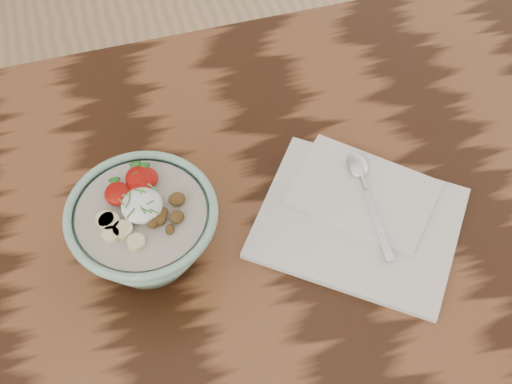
{
  "coord_description": "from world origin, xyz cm",
  "views": [
    {
      "loc": [
        1.67,
        -35.8,
        149.56
      ],
      "look_at": [
        13.69,
        7.17,
        85.17
      ],
      "focal_mm": 50.0,
      "sensor_mm": 36.0,
      "label": 1
    }
  ],
  "objects": [
    {
      "name": "spoon",
      "position": [
        28.65,
        11.05,
        76.82
      ],
      "size": [
        3.03,
        16.4,
        0.85
      ],
      "rotation": [
        0.0,
        0.0,
        -0.07
      ],
      "color": "silver",
      "rests_on": "napkin"
    },
    {
      "name": "table",
      "position": [
        0.0,
        0.0,
        65.7
      ],
      "size": [
        160.0,
        90.0,
        75.0
      ],
      "color": "black",
      "rests_on": "ground"
    },
    {
      "name": "breakfast_bowl",
      "position": [
        0.97,
        8.56,
        80.79
      ],
      "size": [
        17.0,
        17.0,
        11.31
      ],
      "rotation": [
        0.0,
        0.0,
        0.37
      ],
      "color": "#86B49E",
      "rests_on": "table"
    },
    {
      "name": "napkin",
      "position": [
        26.81,
        6.61,
        75.61
      ],
      "size": [
        30.54,
        29.59,
        1.46
      ],
      "rotation": [
        0.0,
        0.0,
        -0.64
      ],
      "color": "silver",
      "rests_on": "table"
    }
  ]
}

